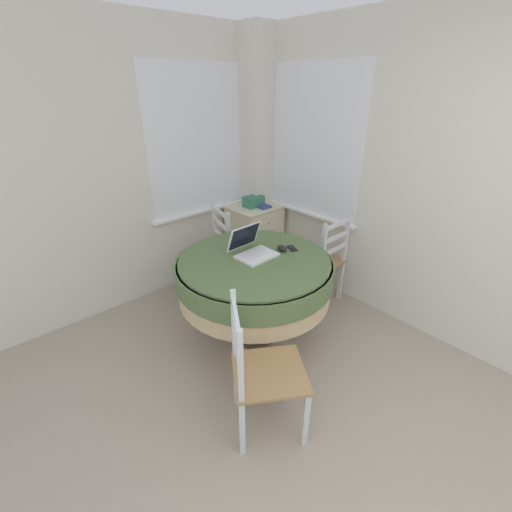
{
  "coord_description": "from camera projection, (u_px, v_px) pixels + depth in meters",
  "views": [
    {
      "loc": [
        -0.8,
        0.18,
        2.0
      ],
      "look_at": [
        0.93,
        2.12,
        0.69
      ],
      "focal_mm": 24.0,
      "sensor_mm": 36.0,
      "label": 1
    }
  ],
  "objects": [
    {
      "name": "corner_room_shell",
      "position": [
        282.0,
        186.0,
        2.73
      ],
      "size": [
        4.22,
        5.1,
        2.55
      ],
      "color": "silver",
      "rests_on": "ground_plane"
    },
    {
      "name": "round_dining_table",
      "position": [
        254.0,
        275.0,
        2.76
      ],
      "size": [
        1.25,
        1.25,
        0.77
      ],
      "color": "#4C3D2D",
      "rests_on": "ground_plane"
    },
    {
      "name": "laptop",
      "position": [
        252.0,
        249.0,
        2.74
      ],
      "size": [
        0.32,
        0.32,
        0.23
      ],
      "color": "white",
      "rests_on": "round_dining_table"
    },
    {
      "name": "computer_mouse",
      "position": [
        282.0,
        248.0,
        2.81
      ],
      "size": [
        0.06,
        0.1,
        0.05
      ],
      "color": "black",
      "rests_on": "round_dining_table"
    },
    {
      "name": "cell_phone",
      "position": [
        292.0,
        248.0,
        2.85
      ],
      "size": [
        0.09,
        0.12,
        0.01
      ],
      "color": "black",
      "rests_on": "round_dining_table"
    },
    {
      "name": "dining_chair_near_back_window",
      "position": [
        209.0,
        254.0,
        3.48
      ],
      "size": [
        0.52,
        0.51,
        0.93
      ],
      "color": "#A87F51",
      "rests_on": "ground_plane"
    },
    {
      "name": "dining_chair_near_right_window",
      "position": [
        320.0,
        261.0,
        3.35
      ],
      "size": [
        0.43,
        0.45,
        0.93
      ],
      "color": "#A87F51",
      "rests_on": "ground_plane"
    },
    {
      "name": "dining_chair_camera_near",
      "position": [
        262.0,
        372.0,
        2.06
      ],
      "size": [
        0.59,
        0.59,
        0.93
      ],
      "color": "#A87F51",
      "rests_on": "ground_plane"
    },
    {
      "name": "corner_cabinet",
      "position": [
        255.0,
        237.0,
        4.05
      ],
      "size": [
        0.55,
        0.5,
        0.77
      ],
      "color": "beige",
      "rests_on": "ground_plane"
    },
    {
      "name": "storage_box",
      "position": [
        254.0,
        201.0,
        3.84
      ],
      "size": [
        0.22,
        0.14,
        0.12
      ],
      "color": "#387A5B",
      "rests_on": "corner_cabinet"
    },
    {
      "name": "book_on_cabinet",
      "position": [
        261.0,
        206.0,
        3.85
      ],
      "size": [
        0.13,
        0.22,
        0.02
      ],
      "color": "#33478C",
      "rests_on": "corner_cabinet"
    }
  ]
}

